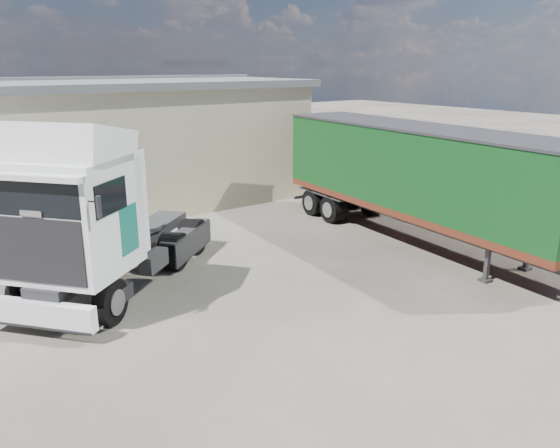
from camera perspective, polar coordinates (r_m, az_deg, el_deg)
ground at (r=13.19m, az=-0.20°, el=-10.55°), size 120.00×120.00×0.00m
brick_boundary_wall at (r=24.51m, az=13.69°, el=4.82°), size 0.35×26.00×2.50m
tractor_unit at (r=14.78m, az=-19.07°, el=-0.10°), size 7.06×6.57×4.78m
box_trailer at (r=19.19m, az=14.02°, el=5.29°), size 3.54×12.18×3.99m
panel_van at (r=19.06m, az=-26.92°, el=-0.46°), size 3.77×5.25×1.99m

